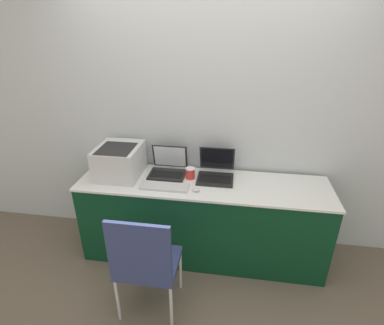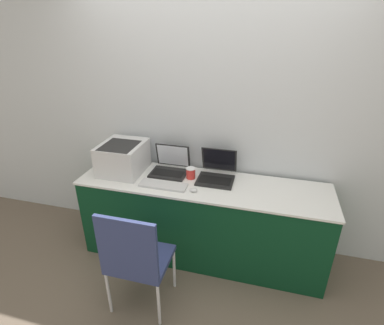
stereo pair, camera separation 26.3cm
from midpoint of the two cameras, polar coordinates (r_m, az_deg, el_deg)
name	(u,v)px [view 2 (the right image)]	position (r m, az deg, el deg)	size (l,w,h in m)	color
ground_plane	(194,273)	(2.94, 3.16, -20.37)	(14.00, 14.00, 0.00)	#6B5B4C
wall_back	(212,117)	(2.80, 6.57, 8.48)	(8.00, 0.05, 2.60)	silver
table	(202,220)	(2.89, 4.55, -10.91)	(2.25, 0.59, 0.80)	#0C381E
printer	(123,157)	(2.86, -10.52, 1.05)	(0.39, 0.43, 0.28)	silver
laptop_left	(170,167)	(2.84, -1.55, -0.86)	(0.34, 0.29, 0.25)	black
laptop_right	(217,173)	(2.75, 7.47, -1.99)	(0.33, 0.35, 0.26)	black
external_keyboard	(163,185)	(2.62, -2.67, -4.39)	(0.42, 0.14, 0.02)	silver
coffee_cup	(191,173)	(2.73, 2.51, -2.08)	(0.09, 0.09, 0.10)	red
mouse	(193,190)	(2.54, 3.25, -5.33)	(0.07, 0.05, 0.03)	silver
chair	(135,256)	(2.33, -7.45, -17.42)	(0.45, 0.41, 0.94)	navy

